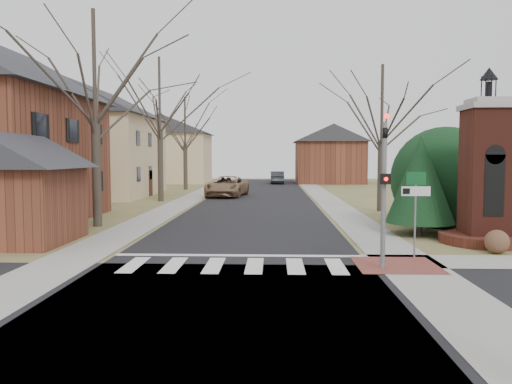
{
  "coord_description": "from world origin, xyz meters",
  "views": [
    {
      "loc": [
        1.16,
        -13.7,
        3.23
      ],
      "look_at": [
        0.46,
        6.0,
        1.83
      ],
      "focal_mm": 35.0,
      "sensor_mm": 36.0,
      "label": 1
    }
  ],
  "objects_px": {
    "sign_post": "(415,198)",
    "pickup_truck": "(227,186)",
    "distant_car": "(277,177)",
    "brick_gate_monument": "(485,185)",
    "traffic_signal_pole": "(384,179)"
  },
  "relations": [
    {
      "from": "sign_post",
      "to": "pickup_truck",
      "type": "relative_size",
      "value": 0.46
    },
    {
      "from": "sign_post",
      "to": "pickup_truck",
      "type": "bearing_deg",
      "value": 108.5
    },
    {
      "from": "distant_car",
      "to": "brick_gate_monument",
      "type": "bearing_deg",
      "value": 99.85
    },
    {
      "from": "traffic_signal_pole",
      "to": "pickup_truck",
      "type": "height_order",
      "value": "traffic_signal_pole"
    },
    {
      "from": "traffic_signal_pole",
      "to": "sign_post",
      "type": "relative_size",
      "value": 1.64
    },
    {
      "from": "sign_post",
      "to": "distant_car",
      "type": "xyz_separation_m",
      "value": [
        -3.99,
        43.89,
        -1.21
      ]
    },
    {
      "from": "sign_post",
      "to": "distant_car",
      "type": "bearing_deg",
      "value": 95.2
    },
    {
      "from": "pickup_truck",
      "to": "distant_car",
      "type": "relative_size",
      "value": 1.32
    },
    {
      "from": "brick_gate_monument",
      "to": "sign_post",
      "type": "bearing_deg",
      "value": -138.58
    },
    {
      "from": "traffic_signal_pole",
      "to": "distant_car",
      "type": "distance_m",
      "value": 45.43
    },
    {
      "from": "brick_gate_monument",
      "to": "distant_car",
      "type": "distance_m",
      "value": 41.58
    },
    {
      "from": "traffic_signal_pole",
      "to": "sign_post",
      "type": "height_order",
      "value": "traffic_signal_pole"
    },
    {
      "from": "sign_post",
      "to": "brick_gate_monument",
      "type": "xyz_separation_m",
      "value": [
        3.41,
        3.01,
        0.22
      ]
    },
    {
      "from": "sign_post",
      "to": "brick_gate_monument",
      "type": "bearing_deg",
      "value": 41.42
    },
    {
      "from": "traffic_signal_pole",
      "to": "distant_car",
      "type": "relative_size",
      "value": 1.0
    }
  ]
}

